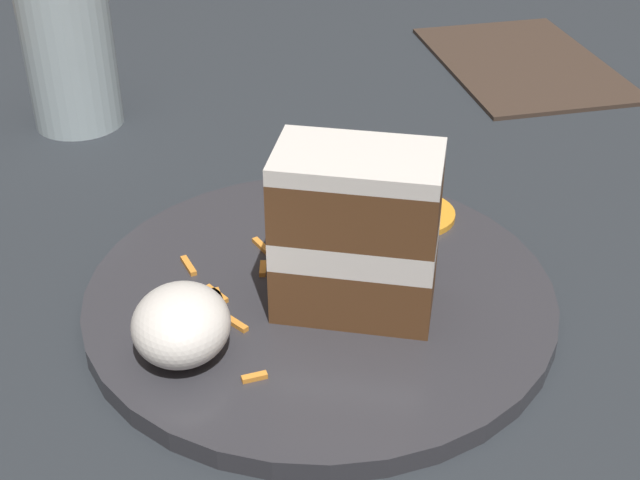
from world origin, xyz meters
TOP-DOWN VIEW (x-y plane):
  - ground_plane at (0.00, 0.00)m, footprint 6.00×6.00m
  - dining_table at (0.00, 0.00)m, footprint 1.25×0.98m
  - plate at (0.01, -0.06)m, footprint 0.29×0.29m
  - cake_slice at (0.03, -0.04)m, footprint 0.07×0.10m
  - cream_dollop at (0.07, -0.13)m, footprint 0.06×0.05m
  - orange_garnish at (-0.07, 0.01)m, footprint 0.06×0.06m
  - carrot_shreds_scatter at (-0.01, -0.10)m, footprint 0.19×0.10m
  - drinking_glass at (-0.26, -0.26)m, footprint 0.08×0.08m
  - menu_card at (-0.37, 0.16)m, footprint 0.25×0.20m

SIDE VIEW (x-z plane):
  - ground_plane at x=0.00m, z-range 0.00..0.00m
  - dining_table at x=0.00m, z-range 0.00..0.03m
  - menu_card at x=-0.37m, z-range 0.03..0.03m
  - plate at x=0.01m, z-range 0.03..0.04m
  - carrot_shreds_scatter at x=-0.01m, z-range 0.04..0.04m
  - orange_garnish at x=-0.07m, z-range 0.04..0.04m
  - cream_dollop at x=0.07m, z-range 0.04..0.08m
  - drinking_glass at x=-0.26m, z-range 0.02..0.15m
  - cake_slice at x=0.03m, z-range 0.04..0.14m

